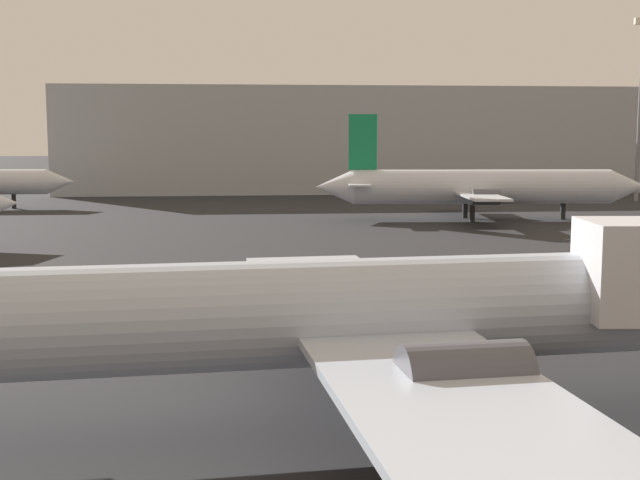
# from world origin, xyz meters

# --- Properties ---
(airplane_at_gate) EXTENTS (35.96, 26.35, 9.78)m
(airplane_at_gate) POSITION_xyz_m (3.12, 10.74, 3.30)
(airplane_at_gate) COLOR #B2BCCC
(airplane_at_gate) RESTS_ON ground_plane
(airplane_far_left) EXTENTS (32.13, 20.93, 10.07)m
(airplane_far_left) POSITION_xyz_m (21.41, 66.49, 3.18)
(airplane_far_left) COLOR silver
(airplane_far_left) RESTS_ON ground_plane
(terminal_building) EXTENTS (88.21, 26.25, 14.61)m
(terminal_building) POSITION_xyz_m (18.03, 113.27, 7.30)
(terminal_building) COLOR #999EA3
(terminal_building) RESTS_ON ground_plane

